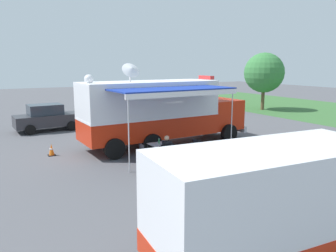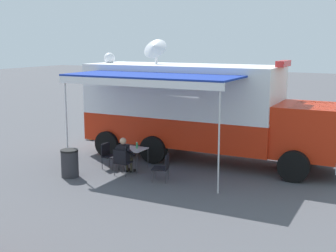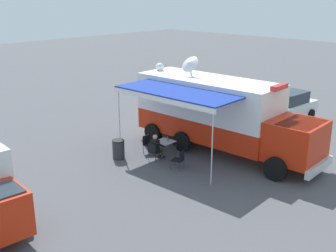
{
  "view_description": "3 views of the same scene",
  "coord_description": "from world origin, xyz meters",
  "px_view_note": "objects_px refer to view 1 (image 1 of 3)",
  "views": [
    {
      "loc": [
        15.73,
        -7.72,
        4.39
      ],
      "look_at": [
        1.2,
        0.44,
        1.29
      ],
      "focal_mm": 35.86,
      "sensor_mm": 36.0,
      "label": 1
    },
    {
      "loc": [
        15.05,
        7.58,
        4.36
      ],
      "look_at": [
        1.61,
        0.28,
        1.49
      ],
      "focal_mm": 48.62,
      "sensor_mm": 36.0,
      "label": 2
    },
    {
      "loc": [
        15.63,
        12.21,
        7.43
      ],
      "look_at": [
        2.03,
        -0.75,
        1.41
      ],
      "focal_mm": 44.67,
      "sensor_mm": 36.0,
      "label": 3
    }
  ],
  "objects_px": {
    "command_truck": "(162,110)",
    "trash_bin": "(149,163)",
    "folding_chair_at_table": "(168,152)",
    "car_behind_truck": "(114,113)",
    "traffic_cone": "(51,150)",
    "car_far_corner": "(47,117)",
    "folding_chair_beside_table": "(144,152)",
    "water_bottle": "(159,141)",
    "folding_table": "(158,145)",
    "support_truck": "(289,204)",
    "seated_responder": "(166,148)",
    "folding_chair_spare_by_truck": "(195,148)"
  },
  "relations": [
    {
      "from": "car_far_corner",
      "to": "support_truck",
      "type": "bearing_deg",
      "value": 5.9
    },
    {
      "from": "folding_table",
      "to": "car_far_corner",
      "type": "bearing_deg",
      "value": -161.45
    },
    {
      "from": "folding_chair_at_table",
      "to": "folding_chair_beside_table",
      "type": "distance_m",
      "value": 1.06
    },
    {
      "from": "traffic_cone",
      "to": "support_truck",
      "type": "height_order",
      "value": "support_truck"
    },
    {
      "from": "folding_table",
      "to": "water_bottle",
      "type": "bearing_deg",
      "value": 137.02
    },
    {
      "from": "command_truck",
      "to": "trash_bin",
      "type": "xyz_separation_m",
      "value": [
        4.04,
        -2.77,
        -1.49
      ]
    },
    {
      "from": "folding_table",
      "to": "seated_responder",
      "type": "bearing_deg",
      "value": 5.74
    },
    {
      "from": "water_bottle",
      "to": "car_behind_truck",
      "type": "height_order",
      "value": "car_behind_truck"
    },
    {
      "from": "folding_chair_beside_table",
      "to": "traffic_cone",
      "type": "relative_size",
      "value": 1.5
    },
    {
      "from": "water_bottle",
      "to": "folding_chair_spare_by_truck",
      "type": "distance_m",
      "value": 1.73
    },
    {
      "from": "folding_table",
      "to": "water_bottle",
      "type": "relative_size",
      "value": 3.68
    },
    {
      "from": "folding_chair_at_table",
      "to": "car_behind_truck",
      "type": "height_order",
      "value": "car_behind_truck"
    },
    {
      "from": "folding_chair_beside_table",
      "to": "support_truck",
      "type": "xyz_separation_m",
      "value": [
        8.44,
        -0.5,
        0.87
      ]
    },
    {
      "from": "traffic_cone",
      "to": "car_far_corner",
      "type": "height_order",
      "value": "car_far_corner"
    },
    {
      "from": "folding_chair_beside_table",
      "to": "trash_bin",
      "type": "height_order",
      "value": "trash_bin"
    },
    {
      "from": "folding_chair_at_table",
      "to": "trash_bin",
      "type": "bearing_deg",
      "value": -55.92
    },
    {
      "from": "water_bottle",
      "to": "folding_chair_at_table",
      "type": "xyz_separation_m",
      "value": [
        0.9,
        -0.02,
        -0.32
      ]
    },
    {
      "from": "folding_table",
      "to": "folding_chair_beside_table",
      "type": "height_order",
      "value": "folding_chair_beside_table"
    },
    {
      "from": "folding_chair_spare_by_truck",
      "to": "support_truck",
      "type": "bearing_deg",
      "value": -20.16
    },
    {
      "from": "support_truck",
      "to": "car_behind_truck",
      "type": "distance_m",
      "value": 18.21
    },
    {
      "from": "folding_chair_beside_table",
      "to": "water_bottle",
      "type": "bearing_deg",
      "value": 111.44
    },
    {
      "from": "folding_chair_beside_table",
      "to": "folding_chair_spare_by_truck",
      "type": "relative_size",
      "value": 1.0
    },
    {
      "from": "folding_table",
      "to": "car_behind_truck",
      "type": "bearing_deg",
      "value": 171.99
    },
    {
      "from": "folding_chair_spare_by_truck",
      "to": "traffic_cone",
      "type": "height_order",
      "value": "folding_chair_spare_by_truck"
    },
    {
      "from": "traffic_cone",
      "to": "folding_chair_at_table",
      "type": "bearing_deg",
      "value": 47.84
    },
    {
      "from": "water_bottle",
      "to": "car_far_corner",
      "type": "xyz_separation_m",
      "value": [
        -9.59,
        -3.34,
        0.05
      ]
    },
    {
      "from": "car_behind_truck",
      "to": "car_far_corner",
      "type": "relative_size",
      "value": 1.01
    },
    {
      "from": "folding_table",
      "to": "water_bottle",
      "type": "distance_m",
      "value": 0.21
    },
    {
      "from": "command_truck",
      "to": "traffic_cone",
      "type": "height_order",
      "value": "command_truck"
    },
    {
      "from": "folding_chair_beside_table",
      "to": "trash_bin",
      "type": "relative_size",
      "value": 0.96
    },
    {
      "from": "folding_table",
      "to": "folding_chair_beside_table",
      "type": "bearing_deg",
      "value": -72.31
    },
    {
      "from": "water_bottle",
      "to": "car_far_corner",
      "type": "height_order",
      "value": "car_far_corner"
    },
    {
      "from": "folding_chair_at_table",
      "to": "trash_bin",
      "type": "xyz_separation_m",
      "value": [
        0.94,
        -1.39,
        -0.06
      ]
    },
    {
      "from": "folding_chair_at_table",
      "to": "car_behind_truck",
      "type": "xyz_separation_m",
      "value": [
        -10.09,
        1.24,
        0.37
      ]
    },
    {
      "from": "seated_responder",
      "to": "traffic_cone",
      "type": "relative_size",
      "value": 2.16
    },
    {
      "from": "trash_bin",
      "to": "command_truck",
      "type": "bearing_deg",
      "value": 145.53
    },
    {
      "from": "folding_chair_at_table",
      "to": "traffic_cone",
      "type": "bearing_deg",
      "value": -132.16
    },
    {
      "from": "car_far_corner",
      "to": "folding_table",
      "type": "bearing_deg",
      "value": 18.55
    },
    {
      "from": "traffic_cone",
      "to": "car_far_corner",
      "type": "distance_m",
      "value": 6.69
    },
    {
      "from": "folding_chair_beside_table",
      "to": "car_behind_truck",
      "type": "distance_m",
      "value": 9.81
    },
    {
      "from": "car_far_corner",
      "to": "water_bottle",
      "type": "bearing_deg",
      "value": 19.22
    },
    {
      "from": "water_bottle",
      "to": "traffic_cone",
      "type": "relative_size",
      "value": 0.39
    },
    {
      "from": "water_bottle",
      "to": "folding_chair_spare_by_truck",
      "type": "bearing_deg",
      "value": 61.29
    },
    {
      "from": "support_truck",
      "to": "car_behind_truck",
      "type": "relative_size",
      "value": 1.6
    },
    {
      "from": "traffic_cone",
      "to": "car_behind_truck",
      "type": "relative_size",
      "value": 0.13
    },
    {
      "from": "water_bottle",
      "to": "trash_bin",
      "type": "height_order",
      "value": "water_bottle"
    },
    {
      "from": "car_behind_truck",
      "to": "water_bottle",
      "type": "bearing_deg",
      "value": -7.53
    },
    {
      "from": "trash_bin",
      "to": "traffic_cone",
      "type": "bearing_deg",
      "value": -148.95
    },
    {
      "from": "command_truck",
      "to": "seated_responder",
      "type": "bearing_deg",
      "value": -25.51
    },
    {
      "from": "folding_chair_at_table",
      "to": "folding_table",
      "type": "bearing_deg",
      "value": -175.2
    }
  ]
}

